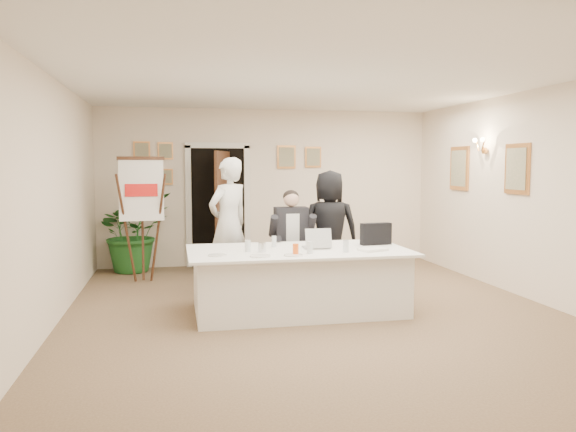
# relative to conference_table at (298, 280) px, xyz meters

# --- Properties ---
(floor) EXTENTS (7.00, 7.00, 0.00)m
(floor) POSITION_rel_conference_table_xyz_m (0.19, -0.06, -0.39)
(floor) COLOR brown
(floor) RESTS_ON ground
(ceiling) EXTENTS (6.00, 7.00, 0.02)m
(ceiling) POSITION_rel_conference_table_xyz_m (0.19, -0.06, 2.41)
(ceiling) COLOR white
(ceiling) RESTS_ON wall_back
(wall_back) EXTENTS (6.00, 0.10, 2.80)m
(wall_back) POSITION_rel_conference_table_xyz_m (0.19, 3.44, 1.01)
(wall_back) COLOR beige
(wall_back) RESTS_ON floor
(wall_front) EXTENTS (6.00, 0.10, 2.80)m
(wall_front) POSITION_rel_conference_table_xyz_m (0.19, -3.56, 1.01)
(wall_front) COLOR beige
(wall_front) RESTS_ON floor
(wall_left) EXTENTS (0.10, 7.00, 2.80)m
(wall_left) POSITION_rel_conference_table_xyz_m (-2.81, -0.06, 1.01)
(wall_left) COLOR beige
(wall_left) RESTS_ON floor
(wall_right) EXTENTS (0.10, 7.00, 2.80)m
(wall_right) POSITION_rel_conference_table_xyz_m (3.19, -0.06, 1.01)
(wall_right) COLOR beige
(wall_right) RESTS_ON floor
(doorway) EXTENTS (1.14, 0.86, 2.20)m
(doorway) POSITION_rel_conference_table_xyz_m (-0.69, 3.26, 0.65)
(doorway) COLOR black
(doorway) RESTS_ON floor
(pictures_back_wall) EXTENTS (3.40, 0.06, 0.80)m
(pictures_back_wall) POSITION_rel_conference_table_xyz_m (-0.61, 3.41, 1.46)
(pictures_back_wall) COLOR #CC8645
(pictures_back_wall) RESTS_ON wall_back
(pictures_right_wall) EXTENTS (0.06, 2.20, 0.80)m
(pictures_right_wall) POSITION_rel_conference_table_xyz_m (3.16, 1.14, 1.36)
(pictures_right_wall) COLOR #CC8645
(pictures_right_wall) RESTS_ON wall_right
(wall_sconce) EXTENTS (0.20, 0.30, 0.24)m
(wall_sconce) POSITION_rel_conference_table_xyz_m (3.09, 1.14, 1.71)
(wall_sconce) COLOR #C1813E
(wall_sconce) RESTS_ON wall_right
(conference_table) EXTENTS (2.67, 1.43, 0.78)m
(conference_table) POSITION_rel_conference_table_xyz_m (0.00, 0.00, 0.00)
(conference_table) COLOR silver
(conference_table) RESTS_ON floor
(seated_man) EXTENTS (0.63, 0.67, 1.47)m
(seated_man) POSITION_rel_conference_table_xyz_m (0.15, 1.08, 0.34)
(seated_man) COLOR black
(seated_man) RESTS_ON floor
(flip_chart) EXTENTS (0.66, 0.43, 1.89)m
(flip_chart) POSITION_rel_conference_table_xyz_m (-1.96, 2.15, 0.48)
(flip_chart) COLOR #351A10
(flip_chart) RESTS_ON floor
(standing_man) EXTENTS (0.83, 0.78, 1.91)m
(standing_man) POSITION_rel_conference_table_xyz_m (-0.71, 1.44, 0.56)
(standing_man) COLOR white
(standing_man) RESTS_ON floor
(standing_woman) EXTENTS (0.93, 0.69, 1.73)m
(standing_woman) POSITION_rel_conference_table_xyz_m (0.76, 1.29, 0.47)
(standing_woman) COLOR black
(standing_woman) RESTS_ON floor
(potted_palm) EXTENTS (1.59, 1.53, 1.35)m
(potted_palm) POSITION_rel_conference_table_xyz_m (-2.17, 3.14, 0.28)
(potted_palm) COLOR #1D5920
(potted_palm) RESTS_ON floor
(laptop) EXTENTS (0.33, 0.36, 0.28)m
(laptop) POSITION_rel_conference_table_xyz_m (0.24, 0.06, 0.52)
(laptop) COLOR #B7BABC
(laptop) RESTS_ON conference_table
(laptop_bag) EXTENTS (0.41, 0.16, 0.28)m
(laptop_bag) POSITION_rel_conference_table_xyz_m (1.07, 0.19, 0.52)
(laptop_bag) COLOR black
(laptop_bag) RESTS_ON conference_table
(paper_stack) EXTENTS (0.37, 0.30, 0.03)m
(paper_stack) POSITION_rel_conference_table_xyz_m (0.85, -0.30, 0.40)
(paper_stack) COLOR white
(paper_stack) RESTS_ON conference_table
(plate_left) EXTENTS (0.27, 0.27, 0.01)m
(plate_left) POSITION_rel_conference_table_xyz_m (-1.01, -0.31, 0.39)
(plate_left) COLOR white
(plate_left) RESTS_ON conference_table
(plate_mid) EXTENTS (0.26, 0.26, 0.01)m
(plate_mid) POSITION_rel_conference_table_xyz_m (-0.54, -0.46, 0.39)
(plate_mid) COLOR white
(plate_mid) RESTS_ON conference_table
(plate_near) EXTENTS (0.26, 0.26, 0.01)m
(plate_near) POSITION_rel_conference_table_xyz_m (-0.16, -0.47, 0.39)
(plate_near) COLOR white
(plate_near) RESTS_ON conference_table
(glass_a) EXTENTS (0.08, 0.08, 0.14)m
(glass_a) POSITION_rel_conference_table_xyz_m (-0.63, -0.07, 0.45)
(glass_a) COLOR silver
(glass_a) RESTS_ON conference_table
(glass_b) EXTENTS (0.08, 0.08, 0.14)m
(glass_b) POSITION_rel_conference_table_xyz_m (0.06, -0.36, 0.45)
(glass_b) COLOR silver
(glass_b) RESTS_ON conference_table
(glass_c) EXTENTS (0.08, 0.08, 0.14)m
(glass_c) POSITION_rel_conference_table_xyz_m (0.50, -0.33, 0.45)
(glass_c) COLOR silver
(glass_c) RESTS_ON conference_table
(glass_d) EXTENTS (0.06, 0.06, 0.14)m
(glass_d) POSITION_rel_conference_table_xyz_m (-0.26, 0.25, 0.45)
(glass_d) COLOR silver
(glass_d) RESTS_ON conference_table
(oj_glass) EXTENTS (0.09, 0.09, 0.13)m
(oj_glass) POSITION_rel_conference_table_xyz_m (-0.13, -0.43, 0.45)
(oj_glass) COLOR #FF5C15
(oj_glass) RESTS_ON conference_table
(steel_jug) EXTENTS (0.12, 0.12, 0.11)m
(steel_jug) POSITION_rel_conference_table_xyz_m (-0.47, -0.13, 0.44)
(steel_jug) COLOR silver
(steel_jug) RESTS_ON conference_table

